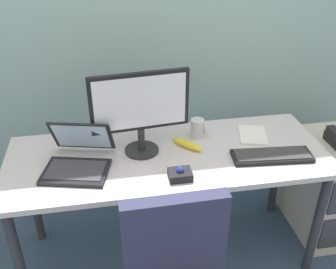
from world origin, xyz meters
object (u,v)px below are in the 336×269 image
(trackball_mouse, at_px, (180,174))
(paper_notepad, at_px, (253,135))
(laptop, at_px, (78,158))
(banana, at_px, (187,144))
(monitor_main, at_px, (140,107))
(file_cabinet, at_px, (331,187))
(keyboard, at_px, (272,156))
(coffee_mug, at_px, (198,128))

(trackball_mouse, xyz_separation_m, paper_notepad, (0.48, 0.32, -0.02))
(laptop, bearing_deg, banana, 8.04)
(laptop, bearing_deg, monitor_main, 14.81)
(file_cabinet, xyz_separation_m, keyboard, (-0.54, -0.19, 0.42))
(trackball_mouse, height_order, paper_notepad, trackball_mouse)
(paper_notepad, bearing_deg, keyboard, -85.89)
(coffee_mug, xyz_separation_m, banana, (-0.08, -0.11, -0.03))
(keyboard, distance_m, paper_notepad, 0.23)
(coffee_mug, bearing_deg, banana, -128.09)
(file_cabinet, bearing_deg, paper_notepad, 175.57)
(monitor_main, xyz_separation_m, banana, (0.24, -0.01, -0.24))
(laptop, distance_m, banana, 0.57)
(file_cabinet, distance_m, trackball_mouse, 1.15)
(trackball_mouse, height_order, coffee_mug, coffee_mug)
(keyboard, height_order, laptop, laptop)
(monitor_main, height_order, paper_notepad, monitor_main)
(monitor_main, relative_size, coffee_mug, 4.72)
(laptop, height_order, trackball_mouse, laptop)
(keyboard, bearing_deg, trackball_mouse, -170.12)
(laptop, height_order, banana, laptop)
(monitor_main, height_order, trackball_mouse, monitor_main)
(monitor_main, height_order, keyboard, monitor_main)
(monitor_main, distance_m, trackball_mouse, 0.39)
(keyboard, xyz_separation_m, coffee_mug, (-0.33, 0.28, 0.04))
(file_cabinet, bearing_deg, banana, -179.25)
(monitor_main, xyz_separation_m, trackball_mouse, (0.15, -0.27, -0.24))
(banana, bearing_deg, file_cabinet, 0.75)
(trackball_mouse, distance_m, banana, 0.28)
(keyboard, height_order, paper_notepad, keyboard)
(file_cabinet, height_order, trackball_mouse, trackball_mouse)
(keyboard, height_order, banana, banana)
(file_cabinet, xyz_separation_m, coffee_mug, (-0.86, 0.09, 0.46))
(keyboard, height_order, trackball_mouse, trackball_mouse)
(trackball_mouse, bearing_deg, banana, 70.60)
(file_cabinet, bearing_deg, laptop, -176.50)
(coffee_mug, bearing_deg, keyboard, -40.60)
(coffee_mug, relative_size, paper_notepad, 0.51)
(laptop, bearing_deg, trackball_mouse, -20.76)
(monitor_main, distance_m, paper_notepad, 0.69)
(keyboard, relative_size, laptop, 1.07)
(laptop, bearing_deg, file_cabinet, 3.50)
(laptop, distance_m, coffee_mug, 0.68)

